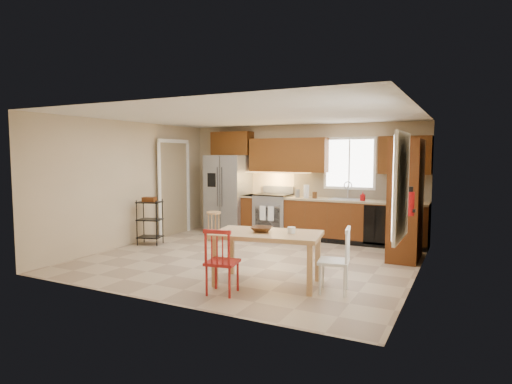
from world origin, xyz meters
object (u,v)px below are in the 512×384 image
at_px(bar_stool, 214,226).
at_px(chair_white, 334,260).
at_px(range_stove, 273,215).
at_px(chair_red, 222,261).
at_px(utility_cart, 150,222).
at_px(dining_table, 267,259).
at_px(soap_bottle, 363,196).
at_px(table_jar, 291,232).
at_px(table_bowl, 261,232).
at_px(refrigerator, 228,194).
at_px(fire_extinguisher, 410,204).
at_px(pantry, 406,200).

bearing_deg(bar_stool, chair_white, -40.07).
xyz_separation_m(range_stove, chair_red, (1.10, -4.03, -0.02)).
relative_size(chair_white, utility_cart, 0.95).
bearing_deg(dining_table, soap_bottle, 70.06).
bearing_deg(dining_table, chair_white, -6.85).
bearing_deg(table_jar, chair_white, -3.95).
distance_m(table_bowl, utility_cart, 3.49).
relative_size(refrigerator, table_bowl, 6.03).
distance_m(fire_extinguisher, chair_red, 2.96).
distance_m(soap_bottle, table_jar, 3.22).
xyz_separation_m(soap_bottle, table_jar, (-0.26, -3.20, -0.23)).
height_order(refrigerator, table_bowl, refrigerator).
distance_m(refrigerator, chair_white, 4.84).
bearing_deg(table_jar, table_bowl, -167.47).
distance_m(fire_extinguisher, table_jar, 1.91).
bearing_deg(table_jar, soap_bottle, 85.37).
distance_m(soap_bottle, table_bowl, 3.37).
distance_m(range_stove, pantry, 3.19).
distance_m(fire_extinguisher, utility_cart, 5.07).
xyz_separation_m(soap_bottle, dining_table, (-0.58, -3.29, -0.63)).
distance_m(table_jar, bar_stool, 3.43).
distance_m(pantry, fire_extinguisher, 1.07).
relative_size(pantry, fire_extinguisher, 5.83).
xyz_separation_m(pantry, chair_white, (-0.58, -2.34, -0.61)).
bearing_deg(dining_table, utility_cart, 147.81).
height_order(chair_white, utility_cart, utility_cart).
distance_m(range_stove, dining_table, 3.67).
xyz_separation_m(table_jar, utility_cart, (-3.62, 1.26, -0.30)).
relative_size(range_stove, pantry, 0.44).
distance_m(fire_extinguisher, dining_table, 2.31).
distance_m(dining_table, table_bowl, 0.38).
distance_m(chair_red, table_bowl, 0.76).
xyz_separation_m(chair_white, bar_stool, (-3.27, 2.18, -0.13)).
bearing_deg(soap_bottle, bar_stool, -159.92).
bearing_deg(range_stove, dining_table, -66.82).
bearing_deg(fire_extinguisher, dining_table, -142.31).
height_order(range_stove, bar_stool, range_stove).
distance_m(table_jar, utility_cart, 3.85).
relative_size(refrigerator, dining_table, 1.22).
bearing_deg(fire_extinguisher, chair_white, -121.31).
height_order(fire_extinguisher, table_bowl, fire_extinguisher).
bearing_deg(chair_white, chair_red, 108.44).
xyz_separation_m(soap_bottle, fire_extinguisher, (1.15, -1.95, 0.10)).
relative_size(range_stove, fire_extinguisher, 2.56).
bearing_deg(range_stove, refrigerator, -177.01).
bearing_deg(soap_bottle, table_bowl, -101.64).
bearing_deg(bar_stool, pantry, -3.97).
height_order(fire_extinguisher, chair_white, fire_extinguisher).
distance_m(range_stove, utility_cart, 2.74).
xyz_separation_m(chair_red, bar_stool, (-1.97, 2.88, -0.13)).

